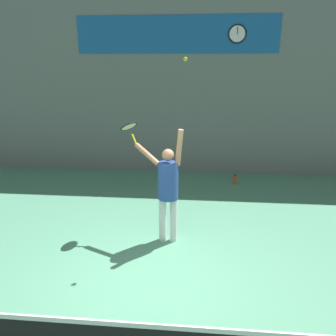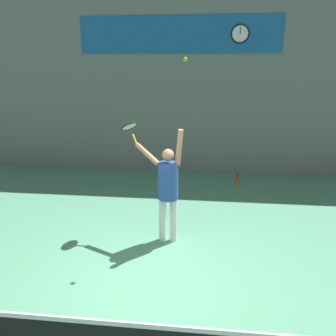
{
  "view_description": "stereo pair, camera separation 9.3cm",
  "coord_description": "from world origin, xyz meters",
  "px_view_note": "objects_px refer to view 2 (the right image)",
  "views": [
    {
      "loc": [
        0.61,
        -3.87,
        3.08
      ],
      "look_at": [
        0.13,
        1.41,
        1.38
      ],
      "focal_mm": 35.0,
      "sensor_mm": 36.0,
      "label": 1
    },
    {
      "loc": [
        0.7,
        -3.86,
        3.08
      ],
      "look_at": [
        0.13,
        1.41,
        1.38
      ],
      "focal_mm": 35.0,
      "sensor_mm": 36.0,
      "label": 2
    }
  ],
  "objects_px": {
    "tennis_player": "(168,186)",
    "water_bottle": "(237,180)",
    "tennis_racket": "(130,127)",
    "tennis_ball": "(185,59)",
    "scoreboard_clock": "(240,34)"
  },
  "relations": [
    {
      "from": "tennis_racket",
      "to": "water_bottle",
      "type": "height_order",
      "value": "tennis_racket"
    },
    {
      "from": "tennis_player",
      "to": "tennis_racket",
      "type": "relative_size",
      "value": 4.76
    },
    {
      "from": "tennis_racket",
      "to": "water_bottle",
      "type": "distance_m",
      "value": 3.92
    },
    {
      "from": "tennis_player",
      "to": "scoreboard_clock",
      "type": "bearing_deg",
      "value": 69.9
    },
    {
      "from": "tennis_ball",
      "to": "water_bottle",
      "type": "bearing_deg",
      "value": 68.08
    },
    {
      "from": "tennis_player",
      "to": "water_bottle",
      "type": "relative_size",
      "value": 7.89
    },
    {
      "from": "water_bottle",
      "to": "tennis_player",
      "type": "bearing_deg",
      "value": -116.43
    },
    {
      "from": "scoreboard_clock",
      "to": "tennis_racket",
      "type": "relative_size",
      "value": 1.12
    },
    {
      "from": "scoreboard_clock",
      "to": "water_bottle",
      "type": "xyz_separation_m",
      "value": [
        0.07,
        -0.9,
        -3.7
      ]
    },
    {
      "from": "tennis_player",
      "to": "tennis_ball",
      "type": "xyz_separation_m",
      "value": [
        0.28,
        -0.04,
        2.08
      ]
    },
    {
      "from": "scoreboard_clock",
      "to": "water_bottle",
      "type": "height_order",
      "value": "scoreboard_clock"
    },
    {
      "from": "scoreboard_clock",
      "to": "tennis_racket",
      "type": "xyz_separation_m",
      "value": [
        -2.2,
        -3.5,
        -1.84
      ]
    },
    {
      "from": "scoreboard_clock",
      "to": "tennis_player",
      "type": "height_order",
      "value": "scoreboard_clock"
    },
    {
      "from": "tennis_ball",
      "to": "water_bottle",
      "type": "distance_m",
      "value": 4.52
    },
    {
      "from": "tennis_racket",
      "to": "tennis_ball",
      "type": "xyz_separation_m",
      "value": [
        1.02,
        -0.52,
        1.17
      ]
    }
  ]
}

